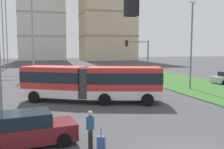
# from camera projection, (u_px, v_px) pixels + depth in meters

# --- Properties ---
(articulated_bus) EXTENTS (11.74, 6.93, 3.00)m
(articulated_bus) POSITION_uv_depth(u_px,v_px,m) (91.00, 83.00, 21.13)
(articulated_bus) COLOR red
(articulated_bus) RESTS_ON ground
(car_maroon_sedan) EXTENTS (4.58, 2.42, 1.58)m
(car_maroon_sedan) POSITION_uv_depth(u_px,v_px,m) (27.00, 130.00, 11.52)
(car_maroon_sedan) COLOR maroon
(car_maroon_sedan) RESTS_ON ground
(car_grey_wagon) EXTENTS (4.57, 2.42, 1.58)m
(car_grey_wagon) POSITION_uv_depth(u_px,v_px,m) (40.00, 80.00, 30.15)
(car_grey_wagon) COLOR slate
(car_grey_wagon) RESTS_ON ground
(pedestrian_crossing) EXTENTS (0.36, 0.54, 1.74)m
(pedestrian_crossing) POSITION_uv_depth(u_px,v_px,m) (90.00, 127.00, 11.14)
(pedestrian_crossing) COLOR black
(pedestrian_crossing) RESTS_ON ground
(rolling_suitcase) EXTENTS (0.43, 0.36, 0.97)m
(rolling_suitcase) POSITION_uv_depth(u_px,v_px,m) (101.00, 142.00, 11.14)
(rolling_suitcase) COLOR #335693
(rolling_suitcase) RESTS_ON ground
(traffic_light_near_left) EXTENTS (4.11, 0.28, 6.03)m
(traffic_light_near_left) POSITION_uv_depth(u_px,v_px,m) (23.00, 64.00, 5.18)
(traffic_light_near_left) COLOR #474C51
(traffic_light_near_left) RESTS_ON ground
(traffic_light_far_right) EXTENTS (3.40, 0.28, 5.66)m
(traffic_light_far_right) POSITION_uv_depth(u_px,v_px,m) (140.00, 54.00, 32.65)
(traffic_light_far_right) COLOR #474C51
(traffic_light_far_right) RESTS_ON ground
(streetlight_median) EXTENTS (0.70, 0.28, 9.68)m
(streetlight_median) POSITION_uv_depth(u_px,v_px,m) (191.00, 42.00, 27.30)
(streetlight_median) COLOR slate
(streetlight_median) RESTS_ON ground
(apartment_tower_westcentre) EXTENTS (19.03, 19.55, 47.33)m
(apartment_tower_westcentre) POSITION_uv_depth(u_px,v_px,m) (41.00, 5.00, 106.79)
(apartment_tower_westcentre) COLOR silver
(apartment_tower_westcentre) RESTS_ON ground
(apartment_tower_centre) EXTENTS (21.74, 19.33, 47.77)m
(apartment_tower_centre) POSITION_uv_depth(u_px,v_px,m) (107.00, 3.00, 105.33)
(apartment_tower_centre) COLOR beige
(apartment_tower_centre) RESTS_ON ground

